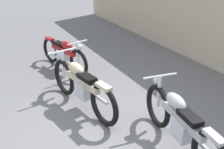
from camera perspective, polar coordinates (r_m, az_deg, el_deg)
The scene contains 4 objects.
ground_plane at distance 4.67m, azimuth -3.48°, elevation -13.24°, with size 40.00×40.00×0.00m, color slate.
motorcycle_cream at distance 5.31m, azimuth -6.40°, elevation -2.25°, with size 2.22×0.70×1.00m.
motorcycle_silver at distance 4.32m, azimuth 14.03°, elevation -9.85°, with size 2.18×0.61×0.98m.
motorcycle_red at distance 7.18m, azimuth -10.00°, elevation 4.35°, with size 1.95×0.74×0.90m.
Camera 1 is at (3.40, -1.46, 2.85)m, focal length 43.82 mm.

